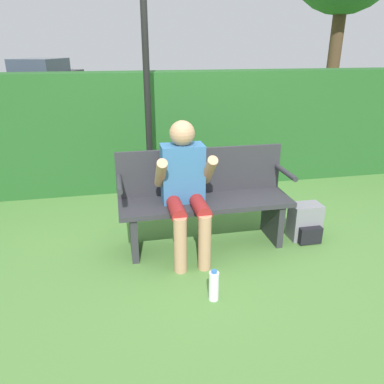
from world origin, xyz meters
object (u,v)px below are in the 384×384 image
(water_bottle, at_px, (214,286))
(parked_car, at_px, (41,77))
(signpost, at_px, (146,62))
(person_seated, at_px, (185,183))
(backpack, at_px, (305,223))
(park_bench, at_px, (204,198))

(water_bottle, bearing_deg, parked_car, 103.39)
(water_bottle, bearing_deg, signpost, 99.00)
(parked_car, bearing_deg, person_seated, -146.93)
(signpost, bearing_deg, backpack, -35.72)
(water_bottle, bearing_deg, park_bench, 81.51)
(park_bench, xyz_separation_m, signpost, (-0.41, 0.88, 1.18))
(park_bench, xyz_separation_m, person_seated, (-0.21, -0.13, 0.21))
(person_seated, xyz_separation_m, water_bottle, (0.07, -0.76, -0.55))
(park_bench, distance_m, signpost, 1.53)
(park_bench, bearing_deg, water_bottle, -98.49)
(person_seated, relative_size, signpost, 0.42)
(water_bottle, height_order, signpost, signpost)
(park_bench, height_order, signpost, signpost)
(park_bench, xyz_separation_m, water_bottle, (-0.13, -0.89, -0.34))
(water_bottle, xyz_separation_m, signpost, (-0.28, 1.77, 1.52))
(person_seated, xyz_separation_m, signpost, (-0.21, 1.00, 0.97))
(person_seated, relative_size, backpack, 3.33)
(backpack, xyz_separation_m, signpost, (-1.41, 1.01, 1.47))
(signpost, bearing_deg, parked_car, 104.00)
(person_seated, height_order, parked_car, parked_car)
(parked_car, bearing_deg, signpost, -146.75)
(park_bench, distance_m, person_seated, 0.32)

